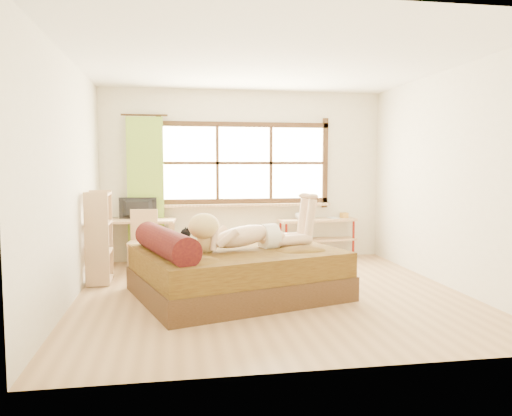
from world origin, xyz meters
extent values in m
plane|color=#9E754C|center=(0.00, 0.00, 0.00)|extent=(4.50, 4.50, 0.00)
plane|color=white|center=(0.00, 0.00, 2.70)|extent=(4.50, 4.50, 0.00)
plane|color=silver|center=(0.00, 2.25, 1.35)|extent=(4.50, 0.00, 4.50)
plane|color=silver|center=(0.00, -2.25, 1.35)|extent=(4.50, 0.00, 4.50)
plane|color=silver|center=(-2.25, 0.00, 1.35)|extent=(0.00, 4.50, 4.50)
plane|color=silver|center=(2.25, 0.00, 1.35)|extent=(0.00, 4.50, 4.50)
cube|color=#FFEDBF|center=(0.00, 2.25, 1.55)|extent=(2.60, 0.01, 1.30)
cube|color=tan|center=(0.00, 2.17, 0.88)|extent=(2.80, 0.16, 0.04)
cube|color=olive|center=(-1.55, 2.13, 1.15)|extent=(0.55, 0.10, 2.20)
cube|color=black|center=(-0.40, 0.00, 0.14)|extent=(2.62, 2.33, 0.27)
cube|color=#3B220D|center=(-0.40, 0.00, 0.41)|extent=(2.57, 2.28, 0.27)
cylinder|color=black|center=(-1.22, -0.25, 0.68)|extent=(0.74, 1.52, 0.31)
cube|color=tan|center=(-1.67, 1.95, 0.68)|extent=(1.16, 0.61, 0.04)
cube|color=tan|center=(-2.20, 1.79, 0.34)|extent=(0.05, 0.05, 0.67)
cube|color=tan|center=(-1.18, 1.70, 0.34)|extent=(0.05, 0.05, 0.67)
cube|color=tan|center=(-2.16, 2.20, 0.34)|extent=(0.05, 0.05, 0.67)
cube|color=tan|center=(-1.14, 2.11, 0.34)|extent=(0.05, 0.05, 0.67)
imported|color=black|center=(-1.67, 2.00, 0.86)|extent=(0.57, 0.13, 0.33)
cube|color=tan|center=(-1.57, 1.50, 0.41)|extent=(0.43, 0.43, 0.04)
cube|color=tan|center=(-1.56, 1.68, 0.65)|extent=(0.39, 0.07, 0.45)
cube|color=tan|center=(-1.76, 1.35, 0.20)|extent=(0.04, 0.04, 0.39)
cube|color=tan|center=(-1.42, 1.32, 0.20)|extent=(0.04, 0.04, 0.39)
cube|color=tan|center=(-1.72, 1.68, 0.20)|extent=(0.04, 0.04, 0.39)
cube|color=tan|center=(-1.39, 1.65, 0.20)|extent=(0.04, 0.04, 0.39)
cube|color=tan|center=(1.18, 2.07, 0.62)|extent=(1.33, 0.51, 0.04)
cube|color=tan|center=(1.18, 2.07, 0.30)|extent=(1.33, 0.51, 0.03)
cylinder|color=maroon|center=(0.61, 1.85, 0.32)|extent=(0.04, 0.04, 0.65)
cylinder|color=maroon|center=(1.78, 2.03, 0.32)|extent=(0.04, 0.04, 0.65)
cylinder|color=maroon|center=(0.57, 2.11, 0.32)|extent=(0.04, 0.04, 0.65)
cylinder|color=maroon|center=(1.74, 2.29, 0.32)|extent=(0.04, 0.04, 0.65)
cube|color=gold|center=(1.66, 2.14, 0.69)|extent=(0.12, 0.12, 0.09)
imported|color=gray|center=(0.88, 2.07, 0.70)|extent=(0.15, 0.15, 0.10)
imported|color=gray|center=(1.38, 2.07, 0.65)|extent=(0.18, 0.22, 0.02)
cube|color=tan|center=(-2.08, 0.88, 0.05)|extent=(0.30, 0.49, 0.03)
cube|color=tan|center=(-2.08, 0.88, 0.42)|extent=(0.30, 0.49, 0.03)
cube|color=tan|center=(-2.08, 0.88, 0.78)|extent=(0.30, 0.49, 0.03)
cube|color=tan|center=(-2.08, 0.88, 1.15)|extent=(0.30, 0.49, 0.03)
cube|color=tan|center=(-2.08, 0.64, 0.60)|extent=(0.29, 0.03, 1.18)
cube|color=tan|center=(-2.08, 1.12, 0.60)|extent=(0.29, 0.03, 1.18)
camera|label=1|loc=(-1.13, -5.71, 1.53)|focal=35.00mm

